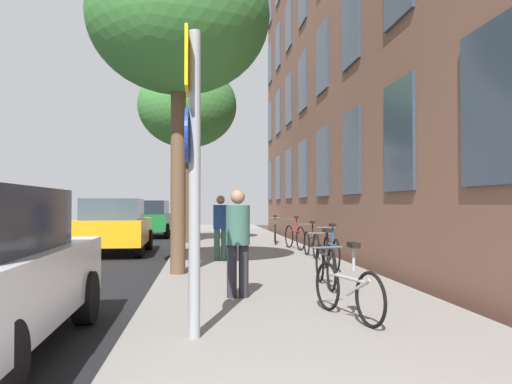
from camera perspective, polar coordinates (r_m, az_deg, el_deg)
The scene contains 17 objects.
ground_plane at distance 16.36m, azimuth -13.66°, elevation -6.44°, with size 41.80×41.80×0.00m, color #332D28.
road_asphalt at distance 16.78m, azimuth -20.82°, elevation -6.24°, with size 7.00×38.00×0.01m, color black.
sidewalk at distance 16.25m, azimuth -1.27°, elevation -6.30°, with size 4.20×38.00×0.12m, color gray.
sign_post at distance 5.44m, azimuth -6.88°, elevation 3.85°, with size 0.16×0.60×3.13m.
traffic_light at distance 20.45m, azimuth -7.51°, elevation 1.51°, with size 0.43×0.24×3.43m.
tree_near at distance 11.05m, azimuth -8.32°, elevation 18.09°, with size 3.58×3.58×6.57m.
tree_far at distance 19.11m, azimuth -7.39°, elevation 9.09°, with size 3.48×3.48×6.31m.
bicycle_0 at distance 6.44m, azimuth 9.84°, elevation -10.22°, with size 0.55×1.59×0.91m.
bicycle_1 at distance 8.82m, azimuth 7.47°, elevation -7.68°, with size 0.42×1.66×0.96m.
bicycle_2 at distance 11.30m, azimuth 8.11°, elevation -6.29°, with size 0.42×1.63×0.95m.
bicycle_3 at distance 13.65m, azimuth 5.97°, elevation -5.48°, with size 0.42×1.68×0.92m.
bicycle_4 at distance 16.00m, azimuth 4.19°, elevation -4.77°, with size 0.47×1.67×0.99m.
bicycle_5 at distance 18.33m, azimuth 2.06°, elevation -4.35°, with size 0.42×1.75×0.97m.
pedestrian_0 at distance 7.70m, azimuth -1.97°, elevation -4.74°, with size 0.48×0.48×1.56m.
pedestrian_1 at distance 12.77m, azimuth -3.84°, elevation -3.38°, with size 0.49×0.49×1.56m.
car_1 at distance 16.18m, azimuth -15.01°, elevation -3.50°, with size 2.01×4.18×1.62m.
car_2 at distance 24.13m, azimuth -11.42°, elevation -2.78°, with size 2.00×4.21×1.62m.
Camera 1 is at (-0.17, -1.14, 1.47)m, focal length 37.18 mm.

